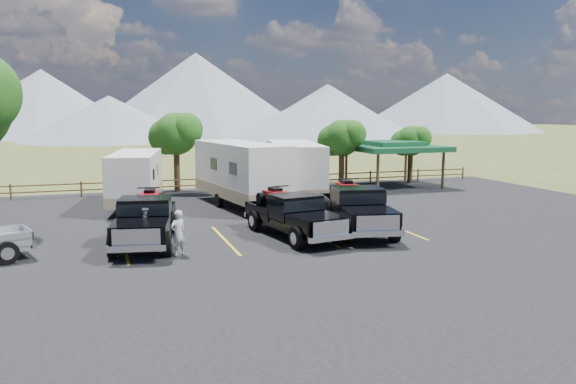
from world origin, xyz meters
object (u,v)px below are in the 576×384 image
object	(u,v)px
rig_left	(146,218)
person_b	(147,228)
pavilion	(393,147)
rig_center	(293,214)
rig_right	(356,207)
trailer_left	(136,179)
trailer_right	(294,171)
trailer_center	(241,173)
person_a	(178,233)

from	to	relation	value
rig_left	person_b	xyz separation A→B (m)	(-0.07, -0.98, -0.18)
pavilion	rig_center	distance (m)	18.07
pavilion	rig_right	world-z (taller)	pavilion
rig_left	rig_right	bearing A→B (deg)	7.27
pavilion	trailer_left	distance (m)	18.41
rig_right	trailer_right	distance (m)	8.89
trailer_center	trailer_right	world-z (taller)	trailer_center
trailer_center	trailer_right	distance (m)	3.56
trailer_center	pavilion	bearing A→B (deg)	13.58
person_b	rig_left	bearing A→B (deg)	52.44
rig_right	trailer_left	bearing A→B (deg)	144.13
rig_right	person_b	size ratio (longest dim) A/B	4.12
rig_center	trailer_center	distance (m)	8.19
rig_left	trailer_center	distance (m)	9.47
trailer_center	rig_left	bearing A→B (deg)	-136.65
person_b	pavilion	bearing A→B (deg)	3.17
rig_left	rig_center	bearing A→B (deg)	4.01
rig_left	person_a	bearing A→B (deg)	-57.66
trailer_right	person_b	xyz separation A→B (m)	(-9.28, -9.33, -0.96)
rig_left	rig_right	size ratio (longest dim) A/B	0.96
rig_right	trailer_left	size ratio (longest dim) A/B	0.78
pavilion	trailer_right	size ratio (longest dim) A/B	0.62
trailer_center	trailer_right	size ratio (longest dim) A/B	1.04
pavilion	rig_center	world-z (taller)	pavilion
pavilion	rig_center	bearing A→B (deg)	-132.39
person_b	person_a	bearing A→B (deg)	-87.32
rig_center	trailer_center	world-z (taller)	trailer_center
rig_center	trailer_left	size ratio (longest dim) A/B	0.72
rig_left	rig_center	world-z (taller)	rig_left
trailer_right	pavilion	bearing A→B (deg)	36.31
trailer_left	trailer_right	size ratio (longest dim) A/B	0.89
trailer_center	person_a	size ratio (longest dim) A/B	6.03
rig_left	person_b	bearing A→B (deg)	-83.50
person_a	trailer_left	bearing A→B (deg)	-113.62
rig_right	person_b	bearing A→B (deg)	-166.49
rig_left	person_b	distance (m)	1.00
person_b	rig_center	bearing A→B (deg)	-30.73
trailer_right	person_b	distance (m)	13.20
pavilion	rig_center	xyz separation A→B (m)	(-12.12, -13.28, -1.76)
rig_center	trailer_right	xyz separation A→B (m)	(3.21, 9.03, 0.82)
rig_left	person_b	size ratio (longest dim) A/B	3.95
pavilion	trailer_center	bearing A→B (deg)	-157.44
trailer_left	person_b	distance (m)	9.85
trailer_center	person_a	world-z (taller)	trailer_center
pavilion	rig_right	size ratio (longest dim) A/B	0.90
rig_left	person_b	world-z (taller)	rig_left
pavilion	trailer_center	size ratio (longest dim) A/B	0.60
trailer_center	person_b	xyz separation A→B (m)	(-5.83, -8.44, -1.02)
rig_right	person_a	world-z (taller)	rig_right
trailer_left	person_a	distance (m)	11.26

